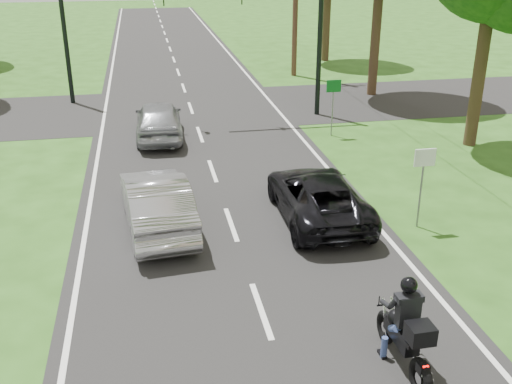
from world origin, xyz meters
The scene contains 11 objects.
ground centered at (0.00, 0.00, 0.00)m, with size 140.00×140.00×0.00m, color #244914.
road centered at (0.00, 10.00, 0.01)m, with size 8.00×100.00×0.01m, color black.
cross_road centered at (0.00, 16.00, 0.01)m, with size 60.00×7.00×0.01m, color black.
motorcycle_rider centered at (2.05, -2.17, 0.70)m, with size 0.59×2.07×1.79m.
dark_suv centered at (2.31, 4.00, 0.63)m, with size 2.06×4.47×1.24m, color black.
silver_sedan centered at (-1.88, 4.16, 0.73)m, with size 1.52×4.35×1.43m, color #A9A9AD.
silver_suv centered at (-1.52, 11.85, 0.72)m, with size 1.67×4.15×1.41m, color #95989C.
traffic_signal centered at (3.34, 14.00, 4.14)m, with size 6.38×0.44×6.00m.
signal_pole_far centered at (-5.20, 18.00, 3.00)m, with size 0.20×0.20×6.00m, color black.
sign_white centered at (4.70, 2.98, 1.60)m, with size 0.55×0.07×2.12m.
sign_green centered at (4.90, 10.98, 1.60)m, with size 0.55×0.07×2.12m.
Camera 1 is at (-1.99, -9.90, 6.80)m, focal length 42.00 mm.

